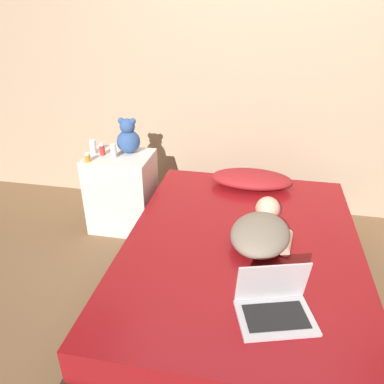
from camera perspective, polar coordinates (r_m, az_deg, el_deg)
ground_plane at (r=2.58m, az=7.08°, el=-15.28°), size 12.00×12.00×0.00m
wall_back at (r=3.18m, az=10.56°, el=19.13°), size 8.00×0.06×2.60m
bed at (r=2.44m, az=7.37°, el=-11.65°), size 1.44×1.94×0.43m
nightstand at (r=3.13m, az=-10.58°, el=0.05°), size 0.51×0.40×0.64m
pillow at (r=2.95m, az=9.06°, el=1.97°), size 0.63×0.32×0.12m
person_lying at (r=2.30m, az=10.63°, el=-5.73°), size 0.40×0.63×0.16m
laptop at (r=1.85m, az=12.42°, el=-16.35°), size 0.40×0.33×0.25m
teddy_bear at (r=3.00m, az=-9.69°, el=8.15°), size 0.18×0.18×0.28m
bottle_amber at (r=2.92m, az=-15.64°, el=5.08°), size 0.04×0.04×0.07m
bottle_red at (r=3.02m, az=-13.54°, el=6.38°), size 0.04×0.04×0.10m
bottle_clear at (r=2.94m, az=-11.88°, el=6.11°), size 0.05×0.05×0.11m
bottle_white at (r=3.06m, az=-14.86°, el=6.64°), size 0.05×0.05×0.11m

